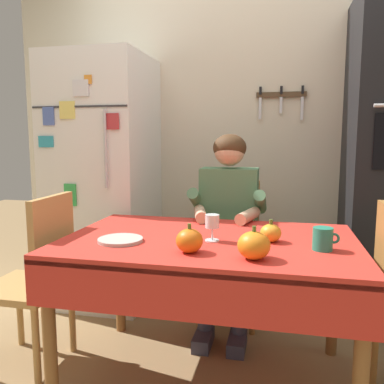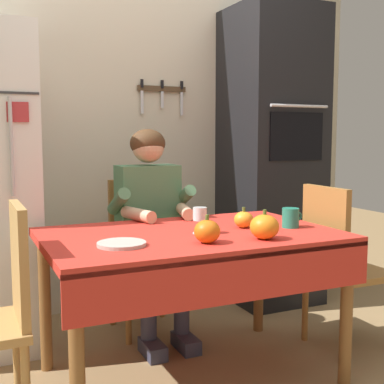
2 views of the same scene
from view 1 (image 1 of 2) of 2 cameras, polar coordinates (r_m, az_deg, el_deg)
name	(u,v)px [view 1 (image 1 of 2)]	position (r m, az deg, el deg)	size (l,w,h in m)	color
back_wall_assembly	(245,127)	(3.11, 7.64, 9.21)	(3.70, 0.13, 2.60)	beige
refrigerator	(104,181)	(3.01, -12.57, 1.51)	(0.68, 0.71, 1.80)	white
dining_table	(208,256)	(1.93, 2.37, -9.18)	(1.40, 0.90, 0.74)	brown
chair_behind_person	(231,243)	(2.73, 5.63, -7.31)	(0.40, 0.40, 0.93)	#9E6B33
seated_person	(228,216)	(2.49, 5.16, -3.41)	(0.47, 0.55, 1.25)	#38384C
chair_left_side	(37,274)	(2.27, -21.40, -11.00)	(0.40, 0.40, 0.93)	tan
coffee_mug	(323,239)	(1.81, 18.36, -6.40)	(0.11, 0.09, 0.10)	#237F66
wine_glass	(212,223)	(1.85, 2.94, -4.50)	(0.07, 0.07, 0.13)	white
pumpkin_large	(271,233)	(1.88, 11.28, -5.81)	(0.10, 0.10, 0.11)	orange
pumpkin_medium	(254,245)	(1.61, 8.91, -7.60)	(0.13, 0.13, 0.14)	orange
pumpkin_small	(189,241)	(1.68, -0.38, -7.02)	(0.11, 0.11, 0.12)	orange
serving_tray	(120,240)	(1.89, -10.29, -6.81)	(0.21, 0.21, 0.02)	#B7B2A8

